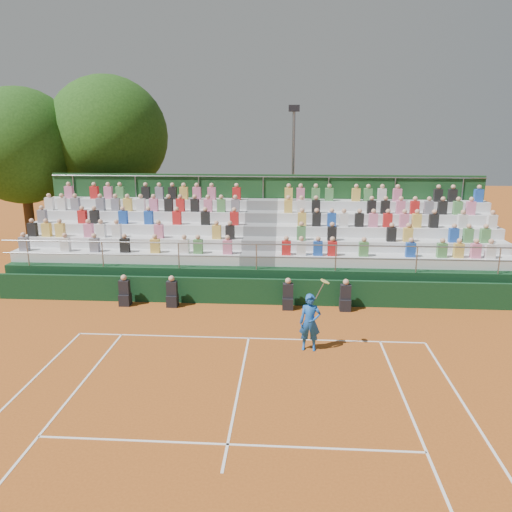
# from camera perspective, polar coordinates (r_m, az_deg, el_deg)

# --- Properties ---
(ground) EXTENTS (90.00, 90.00, 0.00)m
(ground) POSITION_cam_1_polar(r_m,az_deg,el_deg) (16.00, -0.84, -9.39)
(ground) COLOR #A8531C
(ground) RESTS_ON ground
(courtside_wall) EXTENTS (20.00, 0.15, 1.00)m
(courtside_wall) POSITION_cam_1_polar(r_m,az_deg,el_deg) (18.80, -0.06, -4.07)
(courtside_wall) COLOR black
(courtside_wall) RESTS_ON ground
(line_officials) EXTENTS (8.58, 0.40, 1.19)m
(line_officials) POSITION_cam_1_polar(r_m,az_deg,el_deg) (18.46, -2.82, -4.52)
(line_officials) COLOR black
(line_officials) RESTS_ON ground
(grandstand) EXTENTS (20.00, 5.20, 4.40)m
(grandstand) POSITION_cam_1_polar(r_m,az_deg,el_deg) (21.74, 0.52, 0.12)
(grandstand) COLOR black
(grandstand) RESTS_ON ground
(tennis_player) EXTENTS (0.86, 0.46, 2.22)m
(tennis_player) POSITION_cam_1_polar(r_m,az_deg,el_deg) (14.99, 6.19, -7.54)
(tennis_player) COLOR #1751AD
(tennis_player) RESTS_ON ground
(tree_west) EXTENTS (5.89, 5.89, 8.52)m
(tree_west) POSITION_cam_1_polar(r_m,az_deg,el_deg) (28.81, -25.24, 11.28)
(tree_west) COLOR #362413
(tree_west) RESTS_ON ground
(tree_east) EXTENTS (6.34, 6.34, 9.23)m
(tree_east) POSITION_cam_1_polar(r_m,az_deg,el_deg) (28.66, -16.53, 12.99)
(tree_east) COLOR #362413
(tree_east) RESTS_ON ground
(floodlight_mast) EXTENTS (0.60, 0.25, 7.68)m
(floodlight_mast) POSITION_cam_1_polar(r_m,az_deg,el_deg) (28.13, 4.26, 10.37)
(floodlight_mast) COLOR gray
(floodlight_mast) RESTS_ON ground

